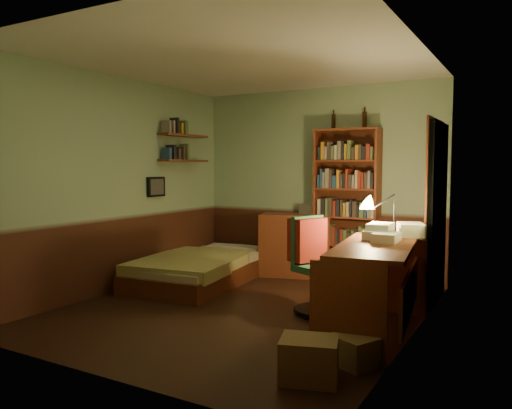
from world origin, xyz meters
The scene contains 24 objects.
floor centered at (0.00, 0.00, -0.01)m, with size 3.50×4.00×0.02m, color black.
ceiling centered at (0.00, 0.00, 2.61)m, with size 3.50×4.00×0.02m, color silver.
wall_back centered at (0.00, 2.01, 1.30)m, with size 3.50×0.02×2.60m, color #93B48D.
wall_left centered at (-1.76, 0.00, 1.30)m, with size 0.02×4.00×2.60m, color #93B48D.
wall_right centered at (1.76, 0.00, 1.30)m, with size 0.02×4.00×2.60m, color #93B48D.
wall_front centered at (0.00, -2.01, 1.30)m, with size 3.50×0.02×2.60m, color #93B48D.
doorway centered at (1.72, 1.30, 1.00)m, with size 0.06×0.90×2.00m, color black.
door_trim centered at (1.69, 1.30, 1.00)m, with size 0.02×0.98×2.08m, color #4A2010.
bed centered at (-1.13, 0.79, 0.31)m, with size 1.11×2.07×0.62m, color #8E9152.
dresser centered at (-0.22, 1.76, 0.43)m, with size 0.97×0.48×0.86m, color brown.
mini_stereo centered at (-0.06, 1.89, 0.93)m, with size 0.26×0.20×0.14m, color #B2B2B7.
bookshelf centered at (0.48, 1.85, 1.01)m, with size 0.86×0.27×2.02m, color brown.
bottle_left centered at (0.24, 1.96, 2.12)m, with size 0.05×0.05×0.21m, color black.
bottle_right centered at (0.67, 1.96, 2.12)m, with size 0.06×0.06×0.22m, color black.
desk centered at (1.44, -0.11, 0.41)m, with size 0.63×1.53×0.82m, color brown.
paper_stack centered at (1.59, 0.58, 0.88)m, with size 0.24×0.33×0.13m, color silver.
desk_lamp centered at (1.43, 0.55, 1.11)m, with size 0.17×0.17×0.58m, color black.
office_chair centered at (0.77, 0.22, 0.48)m, with size 0.48×0.42×0.95m, color #32663E.
red_jacket centered at (0.74, 0.25, 1.18)m, with size 0.21×0.38×0.45m, color #B52A1E.
wall_shelf_lower centered at (-1.64, 1.10, 1.60)m, with size 0.20×0.90×0.03m, color brown.
wall_shelf_upper centered at (-1.64, 1.10, 1.95)m, with size 0.20×0.90×0.03m, color brown.
framed_picture centered at (-1.72, 0.60, 1.25)m, with size 0.04×0.32×0.26m, color black.
cardboard_box_a centered at (1.32, -1.32, 0.15)m, with size 0.40×0.32×0.30m, color olive.
cardboard_box_b centered at (1.51, -0.90, 0.11)m, with size 0.32×0.27×0.23m, color olive.
Camera 1 is at (2.68, -4.49, 1.50)m, focal length 35.00 mm.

